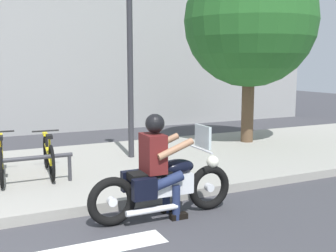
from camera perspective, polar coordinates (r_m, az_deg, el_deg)
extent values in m
torus|color=black|center=(6.06, 5.74, -8.46)|extent=(0.66, 0.12, 0.66)
cylinder|color=silver|center=(6.06, 5.74, -8.46)|extent=(0.12, 0.10, 0.12)
torus|color=black|center=(5.49, -7.78, -10.33)|extent=(0.66, 0.12, 0.66)
cylinder|color=silver|center=(5.49, -7.78, -10.33)|extent=(0.12, 0.10, 0.12)
cube|color=silver|center=(5.69, -0.67, -8.07)|extent=(0.81, 0.28, 0.28)
ellipsoid|color=black|center=(5.72, 1.18, -5.71)|extent=(0.52, 0.28, 0.22)
cube|color=black|center=(5.57, -2.57, -6.84)|extent=(0.56, 0.28, 0.10)
cube|color=black|center=(5.74, -4.92, -7.53)|extent=(0.32, 0.12, 0.28)
cube|color=black|center=(5.35, -3.27, -8.73)|extent=(0.32, 0.12, 0.28)
cylinder|color=silver|center=(5.84, 4.58, -3.22)|extent=(0.03, 0.62, 0.03)
sphere|color=white|center=(5.98, 6.20, -4.93)|extent=(0.18, 0.18, 0.18)
cube|color=silver|center=(5.82, 4.86, -1.46)|extent=(0.04, 0.40, 0.32)
cylinder|color=silver|center=(5.53, -2.21, -11.56)|extent=(0.73, 0.08, 0.08)
cube|color=#591919|center=(5.52, -2.10, -3.78)|extent=(0.26, 0.40, 0.52)
sphere|color=black|center=(5.46, -1.83, 0.35)|extent=(0.26, 0.26, 0.26)
cylinder|color=#9E7051|center=(5.79, -0.86, -2.40)|extent=(0.52, 0.09, 0.26)
cylinder|color=#9E7051|center=(5.40, 1.06, -3.20)|extent=(0.52, 0.09, 0.26)
cylinder|color=#1E284C|center=(5.81, -1.33, -6.81)|extent=(0.44, 0.14, 0.24)
cylinder|color=#1E284C|center=(5.95, -0.24, -9.65)|extent=(0.11, 0.11, 0.48)
cube|color=black|center=(6.03, 0.11, -11.41)|extent=(0.24, 0.10, 0.08)
cylinder|color=#1E284C|center=(5.53, 0.02, -7.61)|extent=(0.44, 0.14, 0.24)
cylinder|color=#1E284C|center=(5.67, 1.14, -10.57)|extent=(0.11, 0.11, 0.48)
cube|color=black|center=(5.76, 1.50, -12.39)|extent=(0.24, 0.10, 0.08)
torus|color=black|center=(8.03, -22.11, -3.68)|extent=(0.10, 0.66, 0.65)
torus|color=black|center=(7.02, -22.13, -5.37)|extent=(0.10, 0.66, 0.65)
cylinder|color=gold|center=(7.51, -22.14, -3.97)|extent=(0.12, 0.92, 0.25)
cylinder|color=gold|center=(7.23, -22.22, -3.10)|extent=(0.04, 0.04, 0.40)
cube|color=black|center=(7.19, -22.31, -1.54)|extent=(0.11, 0.21, 0.06)
cylinder|color=black|center=(7.85, -22.29, -0.74)|extent=(0.48, 0.06, 0.03)
cube|color=gold|center=(7.97, -22.25, -1.19)|extent=(0.10, 0.28, 0.04)
torus|color=black|center=(8.10, -16.56, -3.43)|extent=(0.09, 0.62, 0.62)
torus|color=black|center=(7.12, -15.80, -5.01)|extent=(0.09, 0.62, 0.62)
cylinder|color=gold|center=(7.60, -16.23, -3.70)|extent=(0.12, 0.90, 0.25)
cylinder|color=gold|center=(7.32, -16.08, -2.89)|extent=(0.04, 0.04, 0.38)
cube|color=black|center=(7.29, -16.14, -1.42)|extent=(0.11, 0.21, 0.06)
cylinder|color=black|center=(7.93, -16.62, -0.66)|extent=(0.48, 0.06, 0.03)
cube|color=gold|center=(8.04, -16.66, -1.08)|extent=(0.10, 0.28, 0.04)
cylinder|color=#333338|center=(7.15, -13.47, -5.64)|extent=(0.06, 0.06, 0.45)
cylinder|color=#2D2D33|center=(8.57, -5.27, 8.73)|extent=(0.12, 0.12, 4.26)
cylinder|color=brown|center=(10.56, 10.98, 2.47)|extent=(0.31, 0.31, 2.02)
sphere|color=#235B23|center=(10.55, 11.31, 14.13)|extent=(3.24, 3.24, 3.24)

